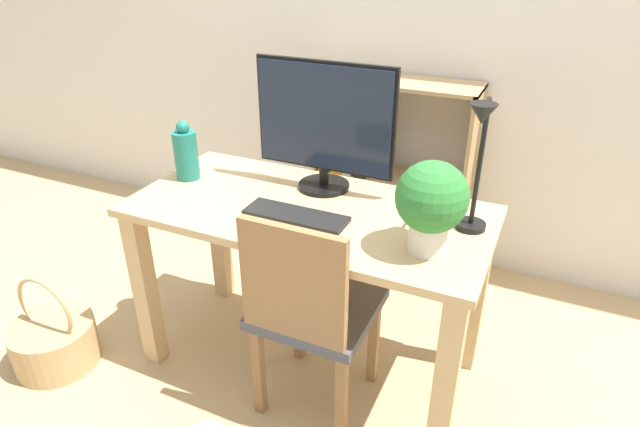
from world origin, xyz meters
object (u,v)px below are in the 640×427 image
monitor (324,122)px  keyboard (296,216)px  vase (186,153)px  chair (310,309)px  potted_plant (431,202)px  basket (54,341)px  desk_lamp (478,156)px  bookshelf (365,171)px

monitor → keyboard: size_ratio=1.48×
vase → chair: bearing=-20.8°
potted_plant → monitor: bearing=148.8°
keyboard → vase: size_ratio=1.54×
vase → basket: size_ratio=0.57×
desk_lamp → potted_plant: bearing=-123.7°
monitor → bookshelf: bearing=97.2°
desk_lamp → keyboard: bearing=-167.5°
monitor → potted_plant: (0.48, -0.29, -0.09)m
keyboard → monitor: bearing=93.1°
potted_plant → basket: (-1.42, -0.34, -0.79)m
chair → potted_plant: bearing=8.6°
vase → potted_plant: size_ratio=0.81×
monitor → potted_plant: 0.57m
monitor → keyboard: bearing=-86.9°
keyboard → chair: chair is taller
chair → bookshelf: size_ratio=0.85×
monitor → bookshelf: monitor is taller
potted_plant → bookshelf: size_ratio=0.30×
chair → desk_lamp: bearing=21.1°
potted_plant → keyboard: bearing=177.4°
desk_lamp → basket: desk_lamp is taller
potted_plant → vase: bearing=172.0°
potted_plant → basket: 1.65m
monitor → chair: bearing=-72.0°
basket → bookshelf: bearing=58.0°
monitor → keyboard: (0.01, -0.27, -0.25)m
bookshelf → chair: bearing=-78.8°
keyboard → desk_lamp: (0.56, 0.12, 0.27)m
bookshelf → keyboard: bearing=-83.9°
keyboard → potted_plant: (0.47, -0.02, 0.16)m
vase → desk_lamp: bearing=0.1°
potted_plant → bookshelf: bearing=119.4°
vase → bookshelf: size_ratio=0.24×
monitor → chair: 0.67m
vase → chair: vase is taller
vase → basket: (-0.40, -0.48, -0.72)m
chair → bookshelf: bearing=92.8°
potted_plant → chair: bearing=-163.0°
monitor → desk_lamp: monitor is taller
vase → potted_plant: (1.01, -0.14, 0.06)m
chair → bookshelf: 1.14m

